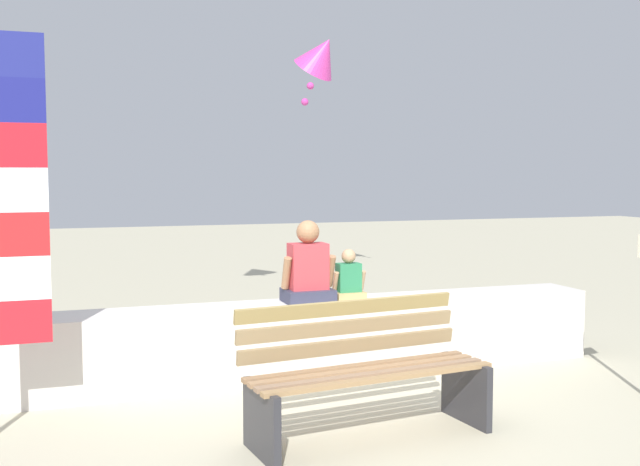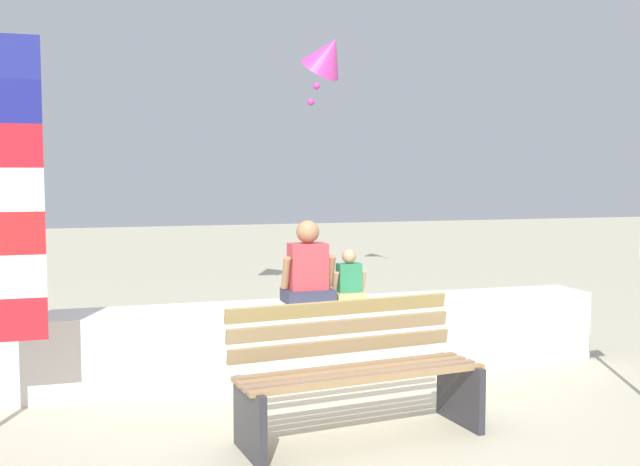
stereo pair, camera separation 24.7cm
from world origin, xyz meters
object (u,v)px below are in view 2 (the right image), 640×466
at_px(person_child, 349,280).
at_px(flag_banner, 2,206).
at_px(kite_magenta, 328,55).
at_px(park_bench, 356,374).
at_px(person_adult, 308,270).

xyz_separation_m(person_child, flag_banner, (-2.73, -0.77, 0.72)).
height_order(person_child, kite_magenta, kite_magenta).
relative_size(park_bench, person_adult, 2.41).
relative_size(park_bench, person_child, 3.81).
relative_size(park_bench, kite_magenta, 1.97).
relative_size(park_bench, flag_banner, 0.64).
bearing_deg(flag_banner, kite_magenta, 39.87).
bearing_deg(person_adult, flag_banner, -161.79).
height_order(park_bench, kite_magenta, kite_magenta).
distance_m(park_bench, person_adult, 1.62).
relative_size(person_adult, person_child, 1.58).
distance_m(park_bench, person_child, 1.66).
height_order(flag_banner, kite_magenta, kite_magenta).
bearing_deg(kite_magenta, flag_banner, -140.13).
xyz_separation_m(park_bench, kite_magenta, (0.85, 3.35, 2.65)).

